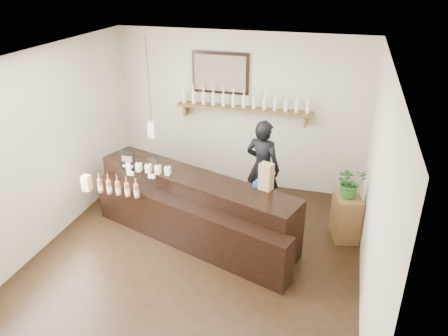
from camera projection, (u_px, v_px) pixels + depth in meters
ground at (195, 258)px, 6.20m from camera, size 5.00×5.00×0.00m
room_shell at (192, 148)px, 5.47m from camera, size 5.00×5.00×5.00m
back_wall_decor at (230, 94)px, 7.55m from camera, size 2.66×0.96×1.69m
counter at (192, 209)px, 6.58m from camera, size 3.36×1.93×1.09m
promo_sign at (128, 160)px, 6.61m from camera, size 0.23×0.04×0.32m
paper_bag at (266, 177)px, 6.03m from camera, size 0.21×0.19×0.39m
tape_dispenser at (258, 184)px, 6.15m from camera, size 0.15×0.07×0.12m
side_cabinet at (346, 217)px, 6.55m from camera, size 0.47×0.56×0.71m
potted_plant at (351, 182)px, 6.29m from camera, size 0.55×0.52×0.48m
shopkeeper at (263, 162)px, 7.00m from camera, size 0.76×0.61×1.83m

